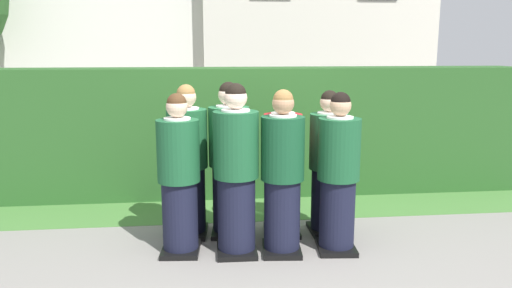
{
  "coord_description": "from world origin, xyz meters",
  "views": [
    {
      "loc": [
        -0.55,
        -4.74,
        2.02
      ],
      "look_at": [
        0.0,
        0.26,
        1.05
      ],
      "focal_mm": 35.36,
      "sensor_mm": 36.0,
      "label": 1
    }
  ],
  "objects_px": {
    "student_front_row_2": "(282,177)",
    "student_rear_row_3": "(328,166)",
    "student_front_row_1": "(236,174)",
    "student_front_row_3": "(338,177)",
    "student_in_red_blazer": "(283,167)",
    "student_rear_row_0": "(188,165)",
    "student_front_row_0": "(179,179)",
    "student_rear_row_1": "(229,163)"
  },
  "relations": [
    {
      "from": "student_front_row_2",
      "to": "student_rear_row_3",
      "type": "relative_size",
      "value": 1.04
    },
    {
      "from": "student_front_row_1",
      "to": "student_front_row_3",
      "type": "distance_m",
      "value": 1.01
    },
    {
      "from": "student_front_row_1",
      "to": "student_in_red_blazer",
      "type": "height_order",
      "value": "student_front_row_1"
    },
    {
      "from": "student_front_row_1",
      "to": "student_rear_row_3",
      "type": "bearing_deg",
      "value": 24.14
    },
    {
      "from": "student_front_row_2",
      "to": "student_front_row_3",
      "type": "relative_size",
      "value": 1.02
    },
    {
      "from": "student_rear_row_0",
      "to": "student_in_red_blazer",
      "type": "distance_m",
      "value": 1.02
    },
    {
      "from": "student_front_row_0",
      "to": "student_rear_row_3",
      "type": "relative_size",
      "value": 1.01
    },
    {
      "from": "student_rear_row_0",
      "to": "student_rear_row_1",
      "type": "bearing_deg",
      "value": -2.49
    },
    {
      "from": "student_rear_row_3",
      "to": "student_front_row_0",
      "type": "bearing_deg",
      "value": -166.24
    },
    {
      "from": "student_front_row_1",
      "to": "student_in_red_blazer",
      "type": "bearing_deg",
      "value": 41.75
    },
    {
      "from": "student_front_row_3",
      "to": "student_rear_row_3",
      "type": "relative_size",
      "value": 1.02
    },
    {
      "from": "student_front_row_0",
      "to": "student_rear_row_0",
      "type": "distance_m",
      "value": 0.49
    },
    {
      "from": "student_rear_row_0",
      "to": "student_rear_row_3",
      "type": "bearing_deg",
      "value": -3.61
    },
    {
      "from": "student_front_row_3",
      "to": "student_rear_row_0",
      "type": "xyz_separation_m",
      "value": [
        -1.49,
        0.59,
        0.02
      ]
    },
    {
      "from": "student_rear_row_1",
      "to": "student_rear_row_3",
      "type": "bearing_deg",
      "value": -4.07
    },
    {
      "from": "student_front_row_3",
      "to": "student_rear_row_3",
      "type": "height_order",
      "value": "student_front_row_3"
    },
    {
      "from": "student_in_red_blazer",
      "to": "student_rear_row_3",
      "type": "bearing_deg",
      "value": -1.75
    },
    {
      "from": "student_front_row_3",
      "to": "student_rear_row_1",
      "type": "bearing_deg",
      "value": 151.25
    },
    {
      "from": "student_front_row_1",
      "to": "student_rear_row_3",
      "type": "height_order",
      "value": "student_front_row_1"
    },
    {
      "from": "student_rear_row_0",
      "to": "student_rear_row_1",
      "type": "relative_size",
      "value": 0.98
    },
    {
      "from": "student_rear_row_0",
      "to": "student_rear_row_1",
      "type": "xyz_separation_m",
      "value": [
        0.44,
        -0.02,
        0.01
      ]
    },
    {
      "from": "student_front_row_0",
      "to": "student_rear_row_1",
      "type": "xyz_separation_m",
      "value": [
        0.52,
        0.46,
        0.04
      ]
    },
    {
      "from": "student_front_row_0",
      "to": "student_rear_row_3",
      "type": "xyz_separation_m",
      "value": [
        1.58,
        0.39,
        -0.01
      ]
    },
    {
      "from": "student_front_row_2",
      "to": "student_rear_row_1",
      "type": "distance_m",
      "value": 0.75
    },
    {
      "from": "student_front_row_0",
      "to": "student_rear_row_1",
      "type": "relative_size",
      "value": 0.96
    },
    {
      "from": "student_front_row_3",
      "to": "student_in_red_blazer",
      "type": "relative_size",
      "value": 1.02
    },
    {
      "from": "student_front_row_3",
      "to": "student_rear_row_1",
      "type": "relative_size",
      "value": 0.96
    },
    {
      "from": "student_front_row_0",
      "to": "student_front_row_2",
      "type": "height_order",
      "value": "student_front_row_2"
    },
    {
      "from": "student_in_red_blazer",
      "to": "student_rear_row_3",
      "type": "xyz_separation_m",
      "value": [
        0.5,
        -0.02,
        -0.0
      ]
    },
    {
      "from": "student_rear_row_0",
      "to": "student_in_red_blazer",
      "type": "bearing_deg",
      "value": -4.52
    },
    {
      "from": "student_rear_row_1",
      "to": "student_in_red_blazer",
      "type": "xyz_separation_m",
      "value": [
        0.57,
        -0.06,
        -0.04
      ]
    },
    {
      "from": "student_rear_row_1",
      "to": "student_rear_row_0",
      "type": "bearing_deg",
      "value": 177.51
    },
    {
      "from": "student_front_row_0",
      "to": "student_front_row_3",
      "type": "height_order",
      "value": "student_front_row_3"
    },
    {
      "from": "student_front_row_2",
      "to": "student_rear_row_3",
      "type": "bearing_deg",
      "value": 40.26
    },
    {
      "from": "student_front_row_2",
      "to": "student_front_row_3",
      "type": "xyz_separation_m",
      "value": [
        0.56,
        -0.01,
        -0.01
      ]
    },
    {
      "from": "student_front_row_1",
      "to": "student_rear_row_0",
      "type": "height_order",
      "value": "student_front_row_1"
    },
    {
      "from": "student_rear_row_1",
      "to": "student_rear_row_3",
      "type": "relative_size",
      "value": 1.06
    },
    {
      "from": "student_front_row_2",
      "to": "student_in_red_blazer",
      "type": "distance_m",
      "value": 0.51
    },
    {
      "from": "student_rear_row_0",
      "to": "student_rear_row_1",
      "type": "distance_m",
      "value": 0.44
    },
    {
      "from": "student_front_row_1",
      "to": "student_front_row_3",
      "type": "bearing_deg",
      "value": -2.08
    },
    {
      "from": "student_front_row_0",
      "to": "student_rear_row_0",
      "type": "relative_size",
      "value": 0.97
    },
    {
      "from": "student_front_row_2",
      "to": "student_rear_row_1",
      "type": "bearing_deg",
      "value": 130.76
    }
  ]
}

